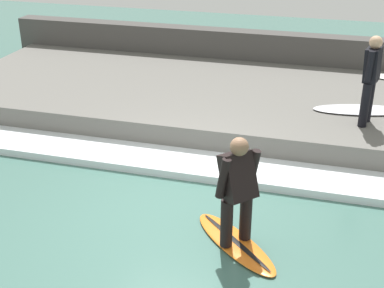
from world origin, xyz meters
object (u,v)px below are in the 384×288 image
at_px(surfboard_riding, 235,243).
at_px(surfer_riding, 238,186).
at_px(surfer_waiting_near, 371,76).
at_px(surfboard_waiting_near, 361,110).

bearing_deg(surfboard_riding, surfer_riding, 180.00).
bearing_deg(surfboard_riding, surfer_waiting_near, -24.98).
distance_m(surfer_riding, surfboard_waiting_near, 4.45).
bearing_deg(surfer_waiting_near, surfboard_waiting_near, 4.84).
bearing_deg(surfboard_waiting_near, surfer_riding, 158.90).
xyz_separation_m(surfboard_riding, surfboard_waiting_near, (4.14, -1.60, 0.52)).
bearing_deg(surfer_riding, surfboard_riding, 0.00).
relative_size(surfer_riding, surfboard_waiting_near, 0.82).
height_order(surfboard_riding, surfboard_waiting_near, surfboard_waiting_near).
bearing_deg(surfboard_waiting_near, surfboard_riding, 158.90).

